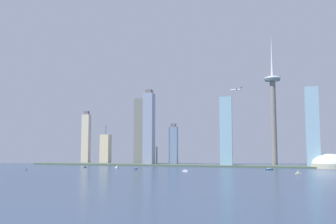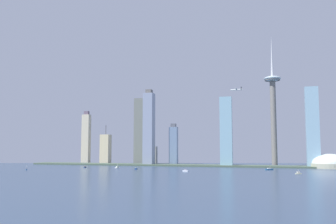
# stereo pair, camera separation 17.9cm
# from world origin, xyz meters

# --- Properties ---
(ground_plane) EXTENTS (6000.00, 6000.00, 0.00)m
(ground_plane) POSITION_xyz_m (0.00, 0.00, 0.00)
(ground_plane) COLOR #32455E
(waterfront_pier) EXTENTS (817.51, 51.05, 3.53)m
(waterfront_pier) POSITION_xyz_m (0.00, 504.35, 1.76)
(waterfront_pier) COLOR #495C4A
(waterfront_pier) RESTS_ON ground
(observation_tower) EXTENTS (39.70, 39.70, 314.17)m
(observation_tower) POSITION_xyz_m (195.22, 544.86, 150.66)
(observation_tower) COLOR slate
(observation_tower) RESTS_ON ground
(stadium_dome) EXTENTS (84.59, 84.59, 40.43)m
(stadium_dome) POSITION_xyz_m (308.59, 507.78, 9.27)
(stadium_dome) COLOR #ACAC92
(stadium_dome) RESTS_ON ground
(skyscraper_0) EXTENTS (26.96, 20.86, 172.53)m
(skyscraper_0) POSITION_xyz_m (-142.58, 553.10, 86.26)
(skyscraper_0) COLOR slate
(skyscraper_0) RESTS_ON ground
(skyscraper_1) EXTENTS (27.98, 14.69, 177.83)m
(skyscraper_1) POSITION_xyz_m (275.57, 502.27, 88.92)
(skyscraper_1) COLOR #8BB3C8
(skyscraper_1) RESTS_ON ground
(skyscraper_2) EXTENTS (15.23, 26.22, 125.21)m
(skyscraper_2) POSITION_xyz_m (-162.10, 593.00, 62.61)
(skyscraper_2) COLOR #ABACBC
(skyscraper_2) RESTS_ON ground
(skyscraper_3) EXTENTS (22.05, 14.87, 168.52)m
(skyscraper_3) POSITION_xyz_m (277.05, 538.98, 84.26)
(skyscraper_3) COLOR #64859E
(skyscraper_3) RESTS_ON ground
(skyscraper_4) EXTENTS (27.83, 18.36, 161.83)m
(skyscraper_4) POSITION_xyz_m (87.59, 503.63, 80.91)
(skyscraper_4) COLOR #86B2C4
(skyscraper_4) RESTS_ON ground
(skyscraper_5) EXTENTS (24.34, 26.68, 188.53)m
(skyscraper_5) POSITION_xyz_m (-104.42, 512.79, 91.28)
(skyscraper_5) COLOR #8A94AD
(skyscraper_5) RESTS_ON ground
(skyscraper_6) EXTENTS (20.31, 15.07, 103.87)m
(skyscraper_6) POSITION_xyz_m (-48.42, 541.63, 49.14)
(skyscraper_6) COLOR #6D84A3
(skyscraper_6) RESTS_ON ground
(skyscraper_7) EXTENTS (21.42, 15.62, 144.28)m
(skyscraper_7) POSITION_xyz_m (-304.53, 564.97, 69.08)
(skyscraper_7) COLOR beige
(skyscraper_7) RESTS_ON ground
(skyscraper_8) EXTENTS (25.70, 22.65, 105.74)m
(skyscraper_8) POSITION_xyz_m (-252.58, 580.60, 39.62)
(skyscraper_8) COLOR beige
(skyscraper_8) RESTS_ON ground
(skyscraper_9) EXTENTS (26.01, 14.33, 70.05)m
(skyscraper_9) POSITION_xyz_m (-127.72, 614.72, 23.29)
(skyscraper_9) COLOR #989990
(skyscraper_9) RESTS_ON ground
(boat_0) EXTENTS (7.70, 15.71, 3.77)m
(boat_0) POSITION_xyz_m (-81.80, 359.81, 1.45)
(boat_0) COLOR navy
(boat_0) RESTS_ON ground
(boat_1) EXTENTS (9.81, 12.21, 10.09)m
(boat_1) POSITION_xyz_m (-135.09, 389.77, 1.45)
(boat_1) COLOR white
(boat_1) RESTS_ON ground
(boat_2) EXTENTS (16.03, 12.93, 8.44)m
(boat_2) POSITION_xyz_m (180.88, 407.97, 1.44)
(boat_2) COLOR #1E507E
(boat_2) RESTS_ON ground
(boat_3) EXTENTS (10.93, 7.92, 8.46)m
(boat_3) POSITION_xyz_m (227.29, 314.04, 1.58)
(boat_3) COLOR beige
(boat_3) RESTS_ON ground
(boat_4) EXTENTS (10.47, 4.33, 3.87)m
(boat_4) POSITION_xyz_m (30.16, 320.11, 1.50)
(boat_4) COLOR white
(boat_4) RESTS_ON ground
(boat_5) EXTENTS (5.79, 6.27, 8.52)m
(boat_5) POSITION_xyz_m (-283.60, 282.37, 1.38)
(boat_5) COLOR #174F8E
(boat_5) RESTS_ON ground
(boat_6) EXTENTS (4.94, 10.77, 2.96)m
(boat_6) POSITION_xyz_m (-208.05, 381.20, 1.06)
(boat_6) COLOR #294D87
(boat_6) RESTS_ON ground
(airplane) EXTENTS (28.29, 28.26, 7.95)m
(airplane) POSITION_xyz_m (111.68, 517.08, 180.73)
(airplane) COLOR silver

